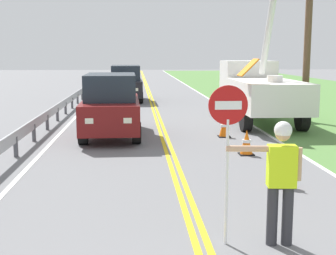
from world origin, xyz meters
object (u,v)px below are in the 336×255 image
(utility_bucket_truck, at_px, (258,87))
(traffic_cone_tail, at_px, (224,127))
(stop_sign_paddle, at_px, (228,129))
(oncoming_suv_second, at_px, (126,83))
(utility_pole_near, at_px, (309,5))
(flagger_worker, at_px, (281,175))
(oncoming_suv_nearest, at_px, (111,105))
(traffic_cone_mid, at_px, (247,143))
(traffic_cone_lead, at_px, (284,171))

(utility_bucket_truck, xyz_separation_m, traffic_cone_tail, (-2.05, -3.54, -1.10))
(stop_sign_paddle, distance_m, traffic_cone_tail, 9.11)
(stop_sign_paddle, relative_size, oncoming_suv_second, 0.50)
(oncoming_suv_second, distance_m, utility_pole_near, 12.24)
(flagger_worker, relative_size, utility_bucket_truck, 0.27)
(flagger_worker, relative_size, traffic_cone_tail, 2.61)
(utility_bucket_truck, distance_m, oncoming_suv_nearest, 6.63)
(oncoming_suv_second, relative_size, traffic_cone_mid, 6.63)
(oncoming_suv_second, bearing_deg, traffic_cone_lead, -78.67)
(stop_sign_paddle, distance_m, traffic_cone_mid, 6.43)
(utility_pole_near, xyz_separation_m, traffic_cone_lead, (-3.85, -9.36, -4.35))
(oncoming_suv_second, relative_size, utility_pole_near, 0.52)
(oncoming_suv_second, height_order, traffic_cone_tail, oncoming_suv_second)
(oncoming_suv_second, bearing_deg, traffic_cone_mid, -76.58)
(traffic_cone_lead, xyz_separation_m, traffic_cone_tail, (-0.14, 5.98, 0.00))
(oncoming_suv_nearest, xyz_separation_m, traffic_cone_mid, (3.87, -3.25, -0.72))
(stop_sign_paddle, distance_m, oncoming_suv_nearest, 9.55)
(utility_pole_near, height_order, traffic_cone_tail, utility_pole_near)
(flagger_worker, bearing_deg, oncoming_suv_second, 97.06)
(flagger_worker, height_order, traffic_cone_tail, flagger_worker)
(utility_pole_near, relative_size, traffic_cone_lead, 12.84)
(stop_sign_paddle, xyz_separation_m, traffic_cone_mid, (1.75, 6.03, -1.37))
(stop_sign_paddle, height_order, traffic_cone_mid, stop_sign_paddle)
(stop_sign_paddle, relative_size, traffic_cone_lead, 3.33)
(utility_bucket_truck, relative_size, oncoming_suv_nearest, 1.48)
(utility_bucket_truck, height_order, traffic_cone_lead, utility_bucket_truck)
(oncoming_suv_nearest, relative_size, traffic_cone_lead, 6.62)
(utility_pole_near, distance_m, traffic_cone_tail, 6.79)
(oncoming_suv_nearest, height_order, traffic_cone_lead, oncoming_suv_nearest)
(stop_sign_paddle, distance_m, traffic_cone_lead, 3.66)
(flagger_worker, relative_size, traffic_cone_lead, 2.61)
(utility_bucket_truck, distance_m, traffic_cone_tail, 4.23)
(traffic_cone_lead, height_order, traffic_cone_mid, same)
(traffic_cone_mid, bearing_deg, traffic_cone_tail, 91.69)
(traffic_cone_lead, relative_size, traffic_cone_mid, 1.00)
(utility_pole_near, height_order, traffic_cone_mid, utility_pole_near)
(utility_bucket_truck, distance_m, oncoming_suv_second, 10.42)
(oncoming_suv_nearest, xyz_separation_m, traffic_cone_tail, (3.79, -0.43, -0.72))
(oncoming_suv_nearest, bearing_deg, traffic_cone_lead, -58.51)
(flagger_worker, relative_size, utility_pole_near, 0.20)
(utility_pole_near, bearing_deg, utility_bucket_truck, 175.27)
(flagger_worker, height_order, traffic_cone_mid, flagger_worker)
(oncoming_suv_nearest, relative_size, utility_pole_near, 0.52)
(stop_sign_paddle, relative_size, traffic_cone_mid, 3.33)
(oncoming_suv_nearest, xyz_separation_m, traffic_cone_lead, (3.92, -6.41, -0.72))
(flagger_worker, distance_m, utility_bucket_truck, 12.82)
(flagger_worker, bearing_deg, traffic_cone_mid, 80.86)
(utility_bucket_truck, relative_size, oncoming_suv_second, 1.48)
(utility_bucket_truck, bearing_deg, oncoming_suv_nearest, -151.96)
(flagger_worker, height_order, utility_pole_near, utility_pole_near)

